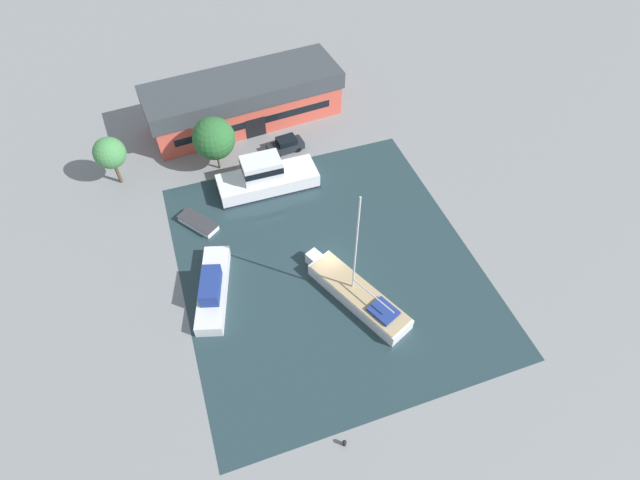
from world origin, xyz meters
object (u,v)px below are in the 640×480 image
Objects in this scene: warehouse_building at (244,100)px; parked_car at (286,145)px; quay_tree_by_water at (110,153)px; sailboat_moored at (357,294)px; cabin_boat at (213,288)px; quay_tree_near_building at (214,138)px; motor_cruiser at (266,177)px; small_dinghy at (198,223)px.

parked_car is (2.85, -7.29, -1.93)m from warehouse_building.
quay_tree_by_water is 0.46× the size of sailboat_moored.
cabin_boat is at bearing 138.74° from parked_car.
sailboat_moored is 12.76m from cabin_boat.
quay_tree_near_building is at bearing 93.16° from cabin_boat.
parked_car is 0.40× the size of motor_cruiser.
quay_tree_near_building is at bearing -151.55° from small_dinghy.
cabin_boat is (-0.18, -8.66, 0.55)m from small_dinghy.
quay_tree_near_building is at bearing 41.81° from motor_cruiser.
parked_car is at bearing -35.25° from motor_cruiser.
cabin_boat is (-8.08, -11.72, -0.50)m from motor_cruiser.
quay_tree_near_building is 9.39m from small_dinghy.
warehouse_building is at bearing 86.32° from cabin_boat.
parked_car is (7.81, 0.37, -3.22)m from quay_tree_near_building.
small_dinghy is (6.82, -9.04, -3.64)m from quay_tree_by_water.
quay_tree_near_building is at bearing 86.32° from parked_car.
cabin_boat is at bearing 145.71° from motor_cruiser.
cabin_boat is (-3.90, -16.44, -3.17)m from quay_tree_near_building.
motor_cruiser is at bearing 138.08° from parked_car.
parked_car is 0.47× the size of cabin_boat.
small_dinghy is at bearing 118.83° from parked_car.
motor_cruiser is at bearing 78.91° from sailboat_moored.
motor_cruiser is 14.24m from cabin_boat.
warehouse_building reaches higher than small_dinghy.
cabin_boat is at bearing 134.42° from sailboat_moored.
sailboat_moored is (3.02, -28.76, -2.05)m from warehouse_building.
motor_cruiser is (-0.78, -12.37, -1.37)m from warehouse_building.
parked_car is at bearing 71.64° from cabin_boat.
small_dinghy is (-11.71, 13.33, -0.37)m from sailboat_moored.
quay_tree_near_building is 1.43× the size of small_dinghy.
quay_tree_near_building is 1.12× the size of quay_tree_by_water.
sailboat_moored is 2.79× the size of small_dinghy.
motor_cruiser reaches higher than cabin_boat.
parked_car is (18.35, -0.89, -3.14)m from quay_tree_by_water.
sailboat_moored reaches higher than quay_tree_by_water.
quay_tree_by_water is 1.32× the size of parked_car.
quay_tree_by_water reaches higher than warehouse_building.
warehouse_building is 17.87m from small_dinghy.
sailboat_moored is (7.98, -21.10, -3.35)m from quay_tree_near_building.
warehouse_building is at bearing 22.42° from quay_tree_by_water.
small_dinghy is (-8.68, -15.43, -2.43)m from warehouse_building.
warehouse_building is 12.47m from motor_cruiser.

